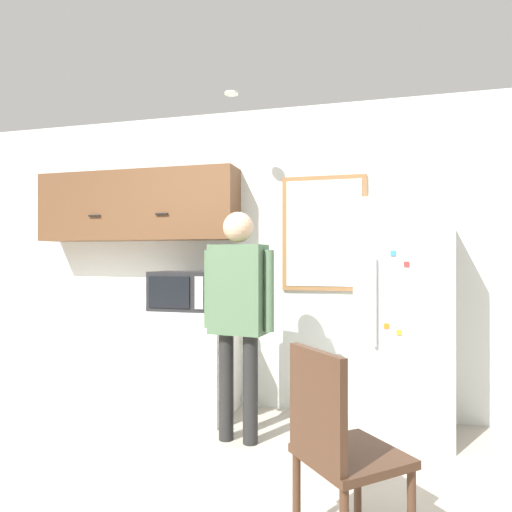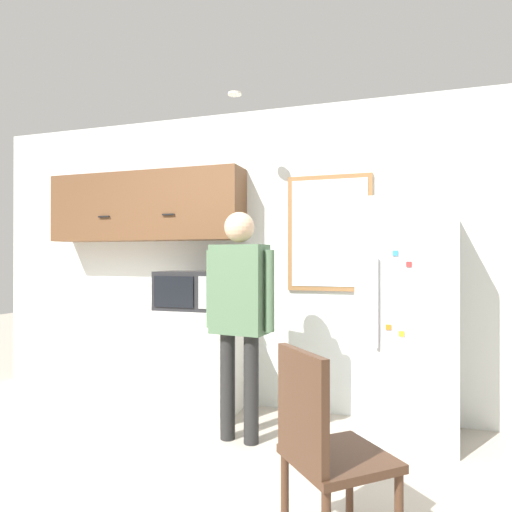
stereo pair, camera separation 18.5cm
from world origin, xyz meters
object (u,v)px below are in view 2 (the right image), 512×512
at_px(person, 239,302).
at_px(refrigerator, 406,318).
at_px(microwave, 189,290).
at_px(chair, 323,443).

relative_size(person, refrigerator, 0.94).
distance_m(microwave, refrigerator, 1.79).
distance_m(refrigerator, chair, 1.64).
xyz_separation_m(person, refrigerator, (1.17, 0.47, -0.13)).
height_order(microwave, person, person).
relative_size(person, chair, 1.80).
height_order(person, refrigerator, refrigerator).
relative_size(microwave, refrigerator, 0.29).
relative_size(microwave, person, 0.31).
relative_size(refrigerator, chair, 1.90).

